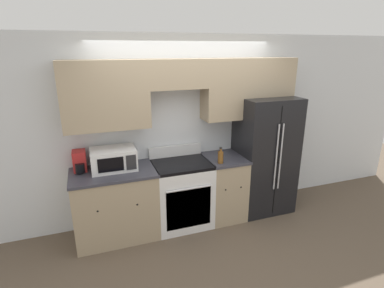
{
  "coord_description": "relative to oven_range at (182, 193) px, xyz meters",
  "views": [
    {
      "loc": [
        -1.28,
        -3.29,
        2.42
      ],
      "look_at": [
        0.0,
        0.31,
        1.18
      ],
      "focal_mm": 28.0,
      "sensor_mm": 36.0,
      "label": 1
    }
  ],
  "objects": [
    {
      "name": "paper_towel_holder",
      "position": [
        -1.28,
        0.16,
        0.58
      ],
      "size": [
        0.16,
        0.26,
        0.26
      ],
      "color": "#B22323",
      "rests_on": "lower_cabinets_left"
    },
    {
      "name": "microwave",
      "position": [
        -0.88,
        0.09,
        0.6
      ],
      "size": [
        0.56,
        0.4,
        0.27
      ],
      "color": "white",
      "rests_on": "lower_cabinets_left"
    },
    {
      "name": "ground_plane",
      "position": [
        0.15,
        -0.31,
        -0.47
      ],
      "size": [
        12.0,
        12.0,
        0.0
      ],
      "primitive_type": "plane",
      "color": "brown"
    },
    {
      "name": "bottle",
      "position": [
        0.49,
        -0.18,
        0.55
      ],
      "size": [
        0.07,
        0.07,
        0.22
      ],
      "color": "brown",
      "rests_on": "lower_cabinets_right"
    },
    {
      "name": "oven_range",
      "position": [
        0.0,
        0.0,
        0.0
      ],
      "size": [
        0.77,
        0.65,
        1.09
      ],
      "color": "white",
      "rests_on": "ground_plane"
    },
    {
      "name": "wall_back",
      "position": [
        0.16,
        0.28,
        1.05
      ],
      "size": [
        8.0,
        0.39,
        2.6
      ],
      "color": "silver",
      "rests_on": "ground_plane"
    },
    {
      "name": "refrigerator",
      "position": [
        1.31,
        0.04,
        0.4
      ],
      "size": [
        0.82,
        0.73,
        1.75
      ],
      "color": "black",
      "rests_on": "ground_plane"
    },
    {
      "name": "lower_cabinets_left",
      "position": [
        -0.9,
        0.0,
        -0.0
      ],
      "size": [
        1.06,
        0.64,
        0.93
      ],
      "color": "tan",
      "rests_on": "ground_plane"
    },
    {
      "name": "lower_cabinets_right",
      "position": [
        0.64,
        0.0,
        -0.0
      ],
      "size": [
        0.54,
        0.64,
        0.93
      ],
      "color": "tan",
      "rests_on": "ground_plane"
    }
  ]
}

